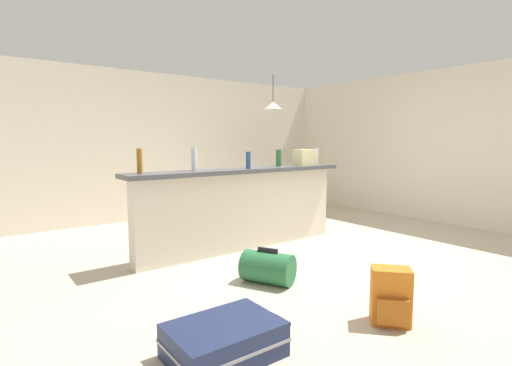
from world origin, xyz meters
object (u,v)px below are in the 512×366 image
at_px(backpack_orange, 391,297).
at_px(bottle_amber, 140,161).
at_px(grocery_bag, 304,157).
at_px(dining_chair_near_partition, 296,191).
at_px(bottle_white, 316,156).
at_px(bottle_green, 279,158).
at_px(duffel_bag_green, 268,267).
at_px(dining_table, 274,180).
at_px(bottle_clear, 194,159).
at_px(suitcase_flat_navy, 224,340).
at_px(bottle_blue, 248,160).
at_px(pendant_lamp, 273,106).

bearing_deg(backpack_orange, bottle_amber, 112.99).
distance_m(grocery_bag, dining_chair_near_partition, 1.22).
bearing_deg(bottle_white, bottle_green, 174.27).
distance_m(bottle_amber, duffel_bag_green, 1.71).
bearing_deg(dining_table, bottle_white, -105.90).
height_order(dining_table, dining_chair_near_partition, dining_chair_near_partition).
bearing_deg(grocery_bag, bottle_amber, 178.41).
relative_size(bottle_clear, dining_chair_near_partition, 0.29).
xyz_separation_m(duffel_bag_green, backpack_orange, (0.21, -1.19, 0.05)).
relative_size(bottle_white, grocery_bag, 0.91).
distance_m(grocery_bag, suitcase_flat_navy, 3.33).
relative_size(bottle_amber, bottle_blue, 1.26).
height_order(bottle_white, suitcase_flat_navy, bottle_white).
bearing_deg(duffel_bag_green, backpack_orange, -80.12).
relative_size(dining_chair_near_partition, backpack_orange, 2.21).
relative_size(bottle_amber, suitcase_flat_navy, 0.31).
xyz_separation_m(bottle_blue, grocery_bag, (1.00, 0.05, 0.01)).
bearing_deg(bottle_amber, dining_chair_near_partition, 14.94).
bearing_deg(grocery_bag, bottle_white, 1.16).
bearing_deg(bottle_clear, dining_table, 30.16).
bearing_deg(bottle_clear, bottle_amber, -177.40).
xyz_separation_m(grocery_bag, dining_table, (0.64, 1.43, -0.47)).
height_order(bottle_white, dining_chair_near_partition, bottle_white).
distance_m(dining_chair_near_partition, backpack_orange, 3.70).
distance_m(bottle_blue, grocery_bag, 1.00).
bearing_deg(bottle_amber, bottle_white, -1.33).
bearing_deg(dining_chair_near_partition, pendant_lamp, 85.59).
bearing_deg(bottle_blue, backpack_orange, -98.14).
height_order(bottle_clear, grocery_bag, bottle_clear).
xyz_separation_m(bottle_green, pendant_lamp, (1.10, 1.46, 0.85)).
xyz_separation_m(bottle_white, duffel_bag_green, (-1.76, -1.09, -0.98)).
xyz_separation_m(dining_table, dining_chair_near_partition, (-0.00, -0.58, -0.13)).
bearing_deg(suitcase_flat_navy, bottle_amber, 83.42).
bearing_deg(dining_table, bottle_blue, -137.89).
distance_m(dining_chair_near_partition, pendant_lamp, 1.60).
relative_size(bottle_green, dining_table, 0.20).
height_order(bottle_green, suitcase_flat_navy, bottle_green).
bearing_deg(pendant_lamp, backpack_orange, -117.83).
bearing_deg(bottle_green, backpack_orange, -111.09).
relative_size(bottle_white, dining_table, 0.21).
distance_m(bottle_amber, dining_table, 3.29).
xyz_separation_m(bottle_clear, dining_chair_near_partition, (2.30, 0.76, -0.63)).
height_order(bottle_amber, dining_chair_near_partition, bottle_amber).
bearing_deg(bottle_white, grocery_bag, -178.84).
bearing_deg(bottle_amber, bottle_green, 0.17).
bearing_deg(grocery_bag, bottle_green, 170.33).
bearing_deg(backpack_orange, grocery_bag, 60.01).
height_order(grocery_bag, duffel_bag_green, grocery_bag).
bearing_deg(dining_table, duffel_bag_green, -130.70).
bearing_deg(dining_chair_near_partition, grocery_bag, -127.01).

